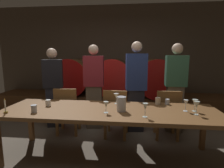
# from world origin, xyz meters

# --- Properties ---
(ground_plane) EXTENTS (8.85, 8.85, 0.00)m
(ground_plane) POSITION_xyz_m (0.00, 0.00, 0.00)
(ground_plane) COLOR brown
(back_wall) EXTENTS (6.81, 0.24, 2.79)m
(back_wall) POSITION_xyz_m (0.00, 2.76, 1.40)
(back_wall) COLOR #473A2D
(back_wall) RESTS_ON ground
(barrel_shelf) EXTENTS (6.13, 0.90, 0.43)m
(barrel_shelf) POSITION_xyz_m (0.00, 2.21, 0.21)
(barrel_shelf) COLOR #4C2D16
(barrel_shelf) RESTS_ON ground
(wine_barrel_left) EXTENTS (0.95, 0.96, 0.95)m
(wine_barrel_left) POSITION_xyz_m (-1.04, 2.21, 0.89)
(wine_barrel_left) COLOR brown
(wine_barrel_left) RESTS_ON barrel_shelf
(wine_barrel_center) EXTENTS (0.95, 0.96, 0.95)m
(wine_barrel_center) POSITION_xyz_m (0.02, 2.21, 0.89)
(wine_barrel_center) COLOR #513319
(wine_barrel_center) RESTS_ON barrel_shelf
(wine_barrel_right) EXTENTS (0.95, 0.96, 0.95)m
(wine_barrel_right) POSITION_xyz_m (1.08, 2.21, 0.89)
(wine_barrel_right) COLOR brown
(wine_barrel_right) RESTS_ON barrel_shelf
(dining_table) EXTENTS (2.98, 0.90, 0.72)m
(dining_table) POSITION_xyz_m (0.19, -0.04, 0.66)
(dining_table) COLOR brown
(dining_table) RESTS_ON ground
(chair_left) EXTENTS (0.43, 0.43, 0.88)m
(chair_left) POSITION_xyz_m (-0.68, 0.66, 0.49)
(chair_left) COLOR brown
(chair_left) RESTS_ON ground
(chair_center) EXTENTS (0.42, 0.42, 0.88)m
(chair_center) POSITION_xyz_m (0.22, 0.60, 0.49)
(chair_center) COLOR brown
(chair_center) RESTS_ON ground
(chair_right) EXTENTS (0.40, 0.40, 0.88)m
(chair_right) POSITION_xyz_m (1.11, 0.66, 0.49)
(chair_right) COLOR brown
(chair_right) RESTS_ON ground
(guest_far_left) EXTENTS (0.44, 0.35, 1.60)m
(guest_far_left) POSITION_xyz_m (-1.09, 1.02, 0.81)
(guest_far_left) COLOR black
(guest_far_left) RESTS_ON ground
(guest_center_left) EXTENTS (0.40, 0.27, 1.66)m
(guest_center_left) POSITION_xyz_m (-0.25, 1.03, 0.85)
(guest_center_left) COLOR brown
(guest_center_left) RESTS_ON ground
(guest_center_right) EXTENTS (0.41, 0.29, 1.71)m
(guest_center_right) POSITION_xyz_m (0.57, 0.97, 0.88)
(guest_center_right) COLOR black
(guest_center_right) RESTS_ON ground
(guest_far_right) EXTENTS (0.39, 0.25, 1.68)m
(guest_far_right) POSITION_xyz_m (1.31, 1.04, 0.86)
(guest_far_right) COLOR brown
(guest_far_right) RESTS_ON ground
(candle_center) EXTENTS (0.05, 0.05, 0.20)m
(candle_center) POSITION_xyz_m (-1.13, -0.34, 0.78)
(candle_center) COLOR olive
(candle_center) RESTS_ON dining_table
(pitcher) EXTENTS (0.13, 0.13, 0.20)m
(pitcher) POSITION_xyz_m (0.35, -0.09, 0.82)
(pitcher) COLOR silver
(pitcher) RESTS_ON dining_table
(wine_glass_far_left) EXTENTS (0.06, 0.06, 0.15)m
(wine_glass_far_left) POSITION_xyz_m (0.16, -0.18, 0.82)
(wine_glass_far_left) COLOR silver
(wine_glass_far_left) RESTS_ON dining_table
(wine_glass_left) EXTENTS (0.08, 0.08, 0.16)m
(wine_glass_left) POSITION_xyz_m (0.25, 0.27, 0.84)
(wine_glass_left) COLOR silver
(wine_glass_left) RESTS_ON dining_table
(wine_glass_center_left) EXTENTS (0.07, 0.07, 0.17)m
(wine_glass_center_left) POSITION_xyz_m (0.66, -0.29, 0.84)
(wine_glass_center_left) COLOR silver
(wine_glass_center_left) RESTS_ON dining_table
(wine_glass_center_right) EXTENTS (0.06, 0.06, 0.16)m
(wine_glass_center_right) POSITION_xyz_m (1.21, 0.00, 0.83)
(wine_glass_center_right) COLOR white
(wine_glass_center_right) RESTS_ON dining_table
(wine_glass_right) EXTENTS (0.07, 0.07, 0.17)m
(wine_glass_right) POSITION_xyz_m (1.30, -0.13, 0.85)
(wine_glass_right) COLOR silver
(wine_glass_right) RESTS_ON dining_table
(wine_glass_far_right) EXTENTS (0.07, 0.07, 0.16)m
(wine_glass_far_right) POSITION_xyz_m (1.33, 0.01, 0.84)
(wine_glass_far_right) COLOR silver
(wine_glass_far_right) RESTS_ON dining_table
(cup_far_left) EXTENTS (0.07, 0.07, 0.10)m
(cup_far_left) POSITION_xyz_m (-0.78, -0.27, 0.77)
(cup_far_left) COLOR silver
(cup_far_left) RESTS_ON dining_table
(cup_center_left) EXTENTS (0.07, 0.07, 0.09)m
(cup_center_left) POSITION_xyz_m (-0.74, 0.04, 0.77)
(cup_center_left) COLOR white
(cup_center_left) RESTS_ON dining_table
(cup_center_right) EXTENTS (0.08, 0.08, 0.10)m
(cup_center_right) POSITION_xyz_m (0.89, 0.30, 0.77)
(cup_center_right) COLOR beige
(cup_center_right) RESTS_ON dining_table
(cup_far_right) EXTENTS (0.07, 0.07, 0.08)m
(cup_far_right) POSITION_xyz_m (1.03, 0.32, 0.76)
(cup_far_right) COLOR silver
(cup_far_right) RESTS_ON dining_table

